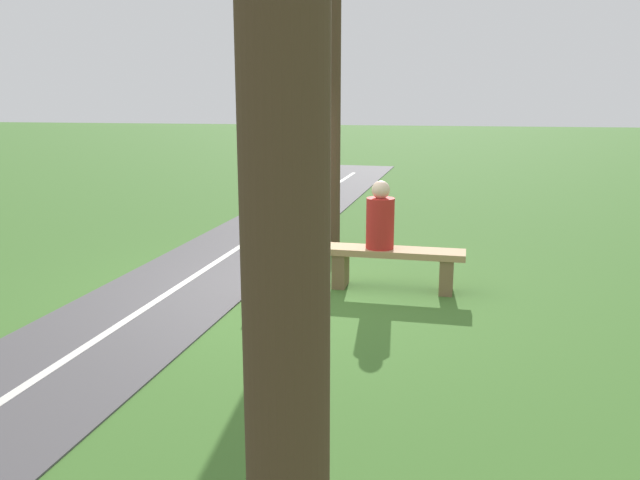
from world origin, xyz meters
The scene contains 7 objects.
ground_plane centered at (0.00, 0.00, 0.00)m, with size 80.00×80.00×0.00m, color #3D6B28.
bench centered at (-1.37, -0.36, 0.35)m, with size 1.75×0.48×0.51m.
person_seated centered at (-1.21, -0.37, 0.87)m, with size 0.36×0.36×0.83m.
bicycle centered at (-0.27, 0.06, 0.39)m, with size 0.36×1.76×0.92m.
backpack centered at (-0.01, 0.47, 0.19)m, with size 0.30×0.31×0.38m.
tree_mid_field centered at (-0.26, -2.37, 2.36)m, with size 1.20×1.24×5.07m.
tree_far_right centered at (-1.39, 5.53, 2.35)m, with size 1.26×1.27×5.14m.
Camera 1 is at (-1.81, 7.52, 2.39)m, focal length 37.31 mm.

